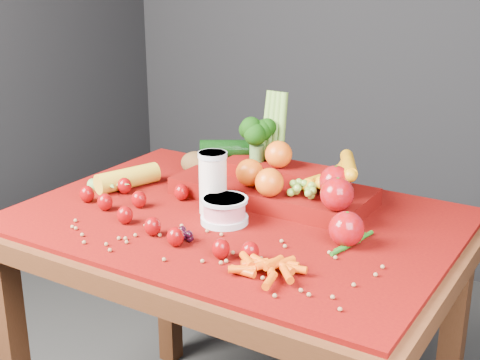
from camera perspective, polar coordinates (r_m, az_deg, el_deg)
The scene contains 12 objects.
table at distance 1.69m, azimuth -0.36°, elevation -6.44°, with size 1.10×0.80×0.75m.
red_cloth at distance 1.65m, azimuth -0.36°, elevation -3.28°, with size 1.05×0.75×0.01m, color #670A03.
milk_glass at distance 1.64m, azimuth -2.33°, elevation -0.05°, with size 0.07×0.07×0.16m.
yogurt_bowl at distance 1.60m, azimuth -1.34°, elevation -2.53°, with size 0.12×0.12×0.06m.
strawberry_scatter at distance 1.62m, azimuth -7.45°, elevation -2.73°, with size 0.58×0.28×0.05m.
dark_grape_cluster at distance 1.52m, azimuth -4.89°, elevation -4.63°, with size 0.06×0.05×0.03m, color black, non-canonical shape.
soybean_scatter at distance 1.49m, azimuth -4.44°, elevation -5.37°, with size 0.84×0.24×0.01m, color #93673F, non-canonical shape.
corn_ear at distance 1.84m, azimuth -10.55°, elevation -0.24°, with size 0.23×0.26×0.06m.
potato at distance 1.94m, azimuth -3.66°, elevation 1.40°, with size 0.10×0.08×0.07m, color brown.
baby_carrot_pile at distance 1.36m, azimuth 2.31°, elevation -7.46°, with size 0.17×0.17×0.03m, color #D94907, non-canonical shape.
green_bean_pile at distance 1.51m, azimuth 9.84°, elevation -5.38°, with size 0.14×0.12×0.01m, color #1B5C15, non-canonical shape.
produce_mound at distance 1.73m, azimuth 3.65°, elevation 0.06°, with size 0.59×0.38×0.27m.
Camera 1 is at (0.81, -1.30, 1.38)m, focal length 50.00 mm.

